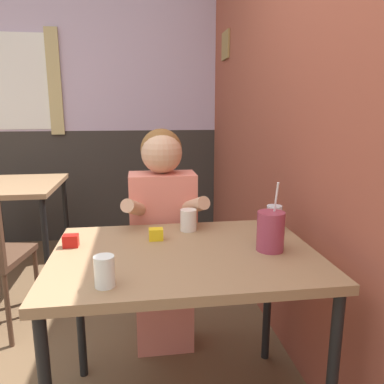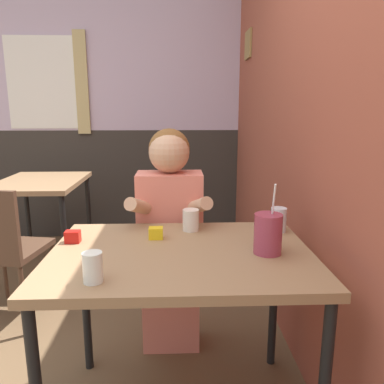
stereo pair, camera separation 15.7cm
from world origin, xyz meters
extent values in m
cube|color=#9E4C38|center=(1.25, 1.33, 1.35)|extent=(0.06, 4.67, 2.70)
cube|color=olive|center=(1.21, 2.20, 1.84)|extent=(0.02, 0.24, 0.23)
cube|color=silver|center=(0.00, 2.70, 1.90)|extent=(5.44, 0.06, 1.60)
cube|color=#332D28|center=(0.00, 2.70, 0.55)|extent=(5.44, 0.06, 1.10)
cube|color=white|center=(-0.69, 2.66, 1.55)|extent=(0.65, 0.01, 0.86)
cube|color=tan|center=(-0.30, 2.65, 1.55)|extent=(0.12, 0.02, 0.96)
cube|color=#93704C|center=(0.62, 0.27, 0.74)|extent=(1.02, 0.74, 0.04)
cylinder|color=black|center=(0.15, 0.60, 0.36)|extent=(0.04, 0.04, 0.72)
cylinder|color=black|center=(1.09, 0.60, 0.36)|extent=(0.04, 0.04, 0.72)
cube|color=#93704C|center=(-0.47, 1.82, 0.74)|extent=(0.63, 0.83, 0.04)
cylinder|color=black|center=(-0.20, 1.45, 0.36)|extent=(0.04, 0.04, 0.72)
cylinder|color=black|center=(-0.75, 2.19, 0.36)|extent=(0.04, 0.04, 0.72)
cylinder|color=black|center=(-0.20, 2.19, 0.36)|extent=(0.04, 0.04, 0.72)
cube|color=#4C3323|center=(-0.43, 1.10, 0.46)|extent=(0.47, 0.47, 0.04)
cylinder|color=#4C3323|center=(-0.58, 1.31, 0.22)|extent=(0.03, 0.03, 0.44)
cylinder|color=#4C3323|center=(-0.22, 1.25, 0.22)|extent=(0.03, 0.03, 0.44)
cylinder|color=#4C3323|center=(-0.29, 0.89, 0.22)|extent=(0.03, 0.03, 0.44)
cube|color=#EA7F6B|center=(0.57, 0.79, 0.24)|extent=(0.31, 0.20, 0.47)
cube|color=#EA7F6B|center=(0.57, 0.79, 0.73)|extent=(0.34, 0.20, 0.51)
sphere|color=brown|center=(0.57, 0.81, 1.10)|extent=(0.21, 0.21, 0.21)
sphere|color=tan|center=(0.57, 0.79, 1.09)|extent=(0.21, 0.21, 0.21)
cylinder|color=tan|center=(0.43, 0.65, 0.84)|extent=(0.14, 0.27, 0.15)
cylinder|color=tan|center=(0.70, 0.65, 0.84)|extent=(0.14, 0.27, 0.15)
cylinder|color=#99384C|center=(0.95, 0.23, 0.84)|extent=(0.11, 0.11, 0.16)
cylinder|color=white|center=(0.97, 0.23, 0.96)|extent=(0.01, 0.04, 0.14)
cylinder|color=silver|center=(1.06, 0.49, 0.81)|extent=(0.07, 0.07, 0.11)
cylinder|color=silver|center=(0.33, 0.01, 0.81)|extent=(0.06, 0.06, 0.10)
cylinder|color=silver|center=(0.67, 0.52, 0.81)|extent=(0.08, 0.08, 0.10)
cube|color=#B7140F|center=(0.17, 0.38, 0.78)|extent=(0.06, 0.04, 0.05)
cube|color=yellow|center=(0.51, 0.41, 0.78)|extent=(0.06, 0.04, 0.05)
camera|label=1|loc=(0.45, -1.10, 1.30)|focal=35.00mm
camera|label=2|loc=(0.60, -1.12, 1.30)|focal=35.00mm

